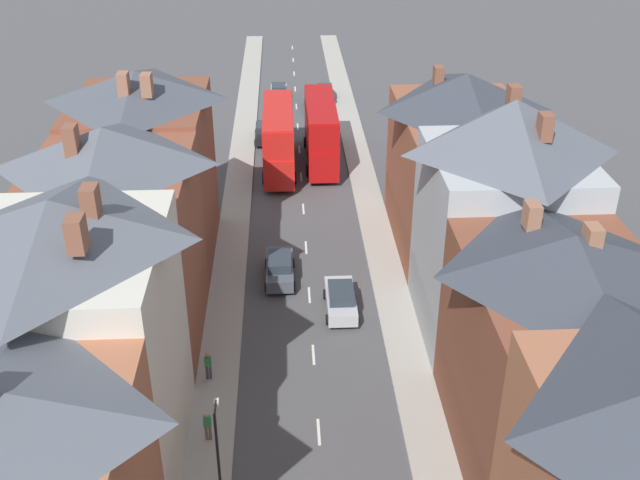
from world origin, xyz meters
TOP-DOWN VIEW (x-y plane):
  - pavement_left at (-5.10, 38.00)m, footprint 2.20×104.00m
  - pavement_right at (5.10, 38.00)m, footprint 2.20×104.00m
  - centre_line_dashes at (0.00, 36.00)m, footprint 0.14×97.80m
  - terrace_row_left at (-10.19, 12.23)m, footprint 8.00×46.62m
  - terrace_row_right at (10.19, 12.08)m, footprint 8.00×49.49m
  - double_decker_bus_lead at (-1.81, 43.75)m, footprint 2.74×10.80m
  - double_decker_bus_mid_street at (1.79, 45.16)m, footprint 2.74×10.80m
  - car_near_blue at (1.80, 22.16)m, footprint 1.90×4.39m
  - car_parked_left_a at (-3.10, 50.33)m, footprint 1.90×4.44m
  - car_parked_right_a at (-1.80, 25.98)m, footprint 1.90×4.56m
  - car_mid_black at (3.10, 61.98)m, footprint 1.90×4.11m
  - car_parked_left_b at (1.80, 59.14)m, footprint 1.90×4.01m
  - car_mid_white at (-1.80, 62.34)m, footprint 1.90×4.17m
  - pedestrian_mid_left at (-5.18, 11.64)m, footprint 0.36×0.22m
  - pedestrian_mid_right at (-5.51, 16.09)m, footprint 0.36×0.22m
  - street_lamp at (-4.25, 7.44)m, footprint 0.20×1.12m

SIDE VIEW (x-z plane):
  - centre_line_dashes at x=0.00m, z-range 0.00..0.01m
  - pavement_left at x=-5.10m, z-range 0.00..0.14m
  - pavement_right at x=5.10m, z-range 0.00..0.14m
  - car_parked_left_b at x=1.80m, z-range 0.01..1.63m
  - car_mid_black at x=3.10m, z-range 0.01..1.63m
  - car_mid_white at x=-1.80m, z-range 0.00..1.69m
  - car_near_blue at x=1.80m, z-range 0.01..1.70m
  - car_parked_left_a at x=-3.10m, z-range 0.00..1.71m
  - car_parked_right_a at x=-1.80m, z-range 0.01..1.71m
  - pedestrian_mid_left at x=-5.18m, z-range 0.23..1.84m
  - pedestrian_mid_right at x=-5.51m, z-range 0.23..1.84m
  - double_decker_bus_lead at x=-1.81m, z-range 0.17..5.47m
  - double_decker_bus_mid_street at x=1.79m, z-range 0.17..5.47m
  - street_lamp at x=-4.25m, z-range 0.49..5.99m
  - terrace_row_right at x=10.19m, z-range -0.79..12.80m
  - terrace_row_left at x=-10.19m, z-range -0.77..12.83m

